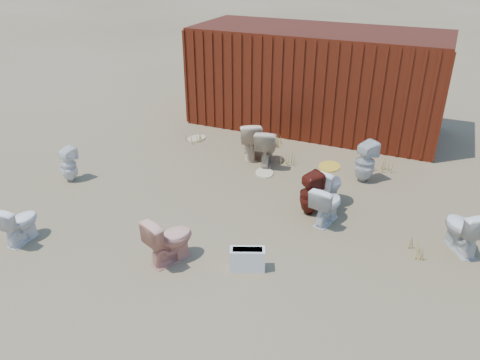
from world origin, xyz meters
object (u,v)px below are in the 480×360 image
at_px(toilet_back_a, 68,164).
at_px(loose_tank, 247,259).
at_px(toilet_front_pink, 170,239).
at_px(toilet_back_beige_right, 267,146).
at_px(shipping_container, 316,79).
at_px(toilet_back_e, 365,162).
at_px(toilet_front_c, 327,204).
at_px(toilet_front_maroon, 310,194).
at_px(toilet_back_yellowlid, 328,186).
at_px(toilet_front_a, 19,223).
at_px(toilet_front_e, 463,229).
at_px(toilet_back_beige_left, 249,139).

height_order(toilet_back_a, loose_tank, toilet_back_a).
xyz_separation_m(toilet_front_pink, toilet_back_a, (-3.19, 1.42, -0.02)).
bearing_deg(toilet_back_beige_right, shipping_container, -108.28).
bearing_deg(toilet_front_pink, toilet_back_e, -96.39).
relative_size(toilet_front_c, toilet_back_a, 0.99).
bearing_deg(toilet_front_maroon, shipping_container, -37.06).
bearing_deg(toilet_front_pink, toilet_back_yellowlid, -100.15).
height_order(toilet_front_c, toilet_front_maroon, toilet_front_maroon).
bearing_deg(toilet_front_a, toilet_back_e, -139.67).
bearing_deg(loose_tank, toilet_front_a, 169.24).
distance_m(toilet_back_yellowlid, loose_tank, 2.40).
bearing_deg(toilet_front_maroon, toilet_front_e, -144.97).
bearing_deg(toilet_front_pink, toilet_front_c, -109.83).
bearing_deg(toilet_front_maroon, toilet_back_e, -73.30).
bearing_deg(toilet_front_a, toilet_front_c, -152.58).
bearing_deg(toilet_front_a, toilet_back_a, -71.42).
relative_size(toilet_back_a, loose_tank, 1.40).
xyz_separation_m(toilet_front_pink, toilet_front_e, (3.91, 2.03, -0.00)).
bearing_deg(toilet_back_beige_right, toilet_back_yellowlid, 131.42).
height_order(toilet_front_a, toilet_back_e, toilet_back_e).
bearing_deg(toilet_back_beige_right, toilet_back_a, 21.97).
height_order(toilet_front_a, toilet_back_yellowlid, toilet_back_yellowlid).
height_order(toilet_back_a, toilet_back_e, toilet_back_e).
bearing_deg(toilet_back_yellowlid, toilet_front_maroon, 77.88).
xyz_separation_m(toilet_front_pink, toilet_back_beige_right, (0.07, 3.72, 0.03)).
relative_size(toilet_front_a, toilet_front_e, 0.89).
bearing_deg(toilet_back_yellowlid, toilet_back_e, -99.03).
bearing_deg(toilet_back_beige_left, shipping_container, -135.33).
relative_size(toilet_front_pink, toilet_front_c, 1.08).
bearing_deg(loose_tank, toilet_back_a, 141.72).
height_order(toilet_front_e, toilet_back_a, toilet_front_e).
relative_size(toilet_front_e, toilet_back_beige_left, 0.90).
bearing_deg(toilet_front_a, toilet_back_beige_left, -117.42).
bearing_deg(toilet_back_a, toilet_front_a, 120.47).
xyz_separation_m(toilet_front_maroon, toilet_back_beige_right, (-1.42, 1.59, 0.01)).
distance_m(toilet_front_a, toilet_back_beige_right, 4.93).
xyz_separation_m(toilet_front_c, toilet_back_beige_left, (-2.23, 1.95, 0.06)).
xyz_separation_m(toilet_front_pink, loose_tank, (1.13, 0.26, -0.20)).
bearing_deg(toilet_front_c, toilet_front_e, -166.47).
bearing_deg(shipping_container, toilet_front_a, -111.43).
distance_m(toilet_back_beige_right, toilet_back_e, 2.04).
bearing_deg(toilet_back_e, toilet_back_beige_left, 32.07).
bearing_deg(loose_tank, toilet_back_beige_right, 83.68).
bearing_deg(toilet_front_c, toilet_front_maroon, -13.09).
height_order(toilet_front_maroon, toilet_front_e, toilet_front_maroon).
height_order(toilet_front_c, toilet_front_e, toilet_front_e).
height_order(toilet_front_pink, toilet_back_yellowlid, toilet_front_pink).
height_order(toilet_front_maroon, toilet_back_beige_left, toilet_back_beige_left).
distance_m(toilet_front_a, toilet_back_yellowlid, 5.15).
xyz_separation_m(toilet_back_yellowlid, toilet_back_e, (0.43, 1.18, 0.05)).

